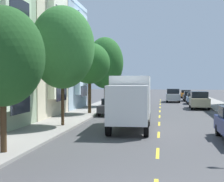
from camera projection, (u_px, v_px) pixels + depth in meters
name	position (u px, v px, depth m)	size (l,w,h in m)	color
ground_plane	(160.00, 109.00, 37.39)	(160.00, 160.00, 0.00)	#424244
sidewalk_left	(93.00, 109.00, 36.43)	(3.20, 120.00, 0.14)	gray
lane_centerline_dashes	(160.00, 114.00, 31.95)	(0.14, 47.20, 0.01)	yellow
townhouse_fourth_powder_blue	(28.00, 58.00, 37.30)	(12.18, 8.09, 11.55)	#9EB7CC
street_tree_nearest	(3.00, 57.00, 14.07)	(3.50, 3.50, 6.11)	#47331E
street_tree_second	(62.00, 47.00, 22.54)	(4.30, 4.30, 7.97)	#47331E
street_tree_third	(90.00, 63.00, 31.06)	(3.77, 3.77, 6.48)	#47331E
street_tree_farthest	(105.00, 63.00, 39.55)	(4.30, 4.30, 8.06)	#47331E
delivery_box_truck	(131.00, 99.00, 22.06)	(2.55, 7.74, 3.42)	white
parked_hatchback_forest	(135.00, 94.00, 60.54)	(1.86, 4.05, 1.50)	#194C28
parked_sedan_burgundy	(125.00, 100.00, 41.17)	(1.91, 4.54, 1.43)	maroon
parked_hatchback_charcoal	(111.00, 107.00, 30.70)	(1.80, 4.03, 1.50)	#333338
parked_hatchback_black	(189.00, 96.00, 51.38)	(1.76, 4.01, 1.50)	black
parked_suv_champagne	(199.00, 100.00, 37.41)	(2.06, 4.84, 1.93)	tan
parked_sedan_orange	(186.00, 94.00, 60.83)	(1.86, 4.52, 1.43)	orange
parked_hatchback_sky	(193.00, 98.00, 45.11)	(1.83, 4.04, 1.50)	#7A9EC6
moving_silver_sedan	(173.00, 95.00, 49.09)	(1.95, 4.80, 1.93)	#B2B5BA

